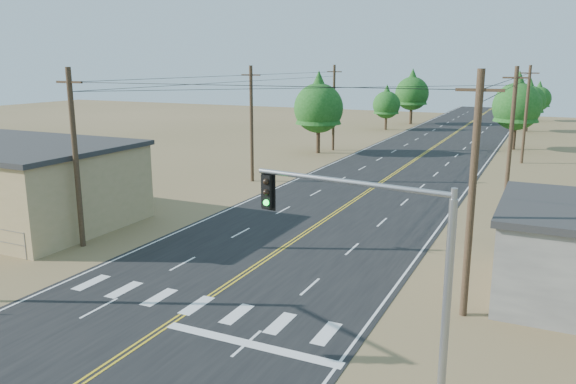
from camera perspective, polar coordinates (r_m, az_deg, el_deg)
The scene contains 14 objects.
road at distance 43.85m, azimuth 7.17°, elevation -0.56°, with size 15.00×200.00×0.02m, color black.
utility_pole_left_near at distance 33.09m, azimuth -20.77°, elevation 3.30°, with size 1.80×0.30×10.00m.
utility_pole_left_mid at distance 48.97m, azimuth -3.73°, elevation 7.00°, with size 1.80×0.30×10.00m.
utility_pole_left_far at distance 67.09m, azimuth 4.67°, elevation 8.60°, with size 1.80×0.30×10.00m.
utility_pole_right_near at distance 23.29m, azimuth 18.18°, elevation -0.28°, with size 1.80×0.30×10.00m.
utility_pole_right_mid at distance 42.96m, azimuth 21.71°, elevation 5.27°, with size 1.80×0.30×10.00m.
utility_pole_right_far at distance 62.84m, azimuth 23.03°, elevation 7.32°, with size 1.80×0.30×10.00m.
signal_mast_right at distance 16.27m, azimuth 9.84°, elevation -6.58°, with size 6.27×1.12×7.06m.
tree_left_near at distance 64.70m, azimuth 3.13°, elevation 9.02°, with size 5.64×5.64×9.40m.
tree_left_mid at distance 89.19m, azimuth 9.98°, elevation 8.99°, with size 4.22×4.22×7.03m.
tree_left_far at distance 98.43m, azimuth 12.49°, elevation 10.07°, with size 5.61×5.61×9.35m.
tree_right_near at distance 72.61m, azimuth 22.26°, elevation 8.50°, with size 5.62×5.62×9.37m.
tree_right_mid at distance 93.12m, azimuth 23.28°, elevation 8.72°, with size 4.88×4.88×8.13m.
tree_right_far at distance 110.90m, azimuth 24.12°, elevation 8.87°, with size 4.31×4.31×7.19m.
Camera 1 is at (13.14, -10.58, 10.20)m, focal length 35.00 mm.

